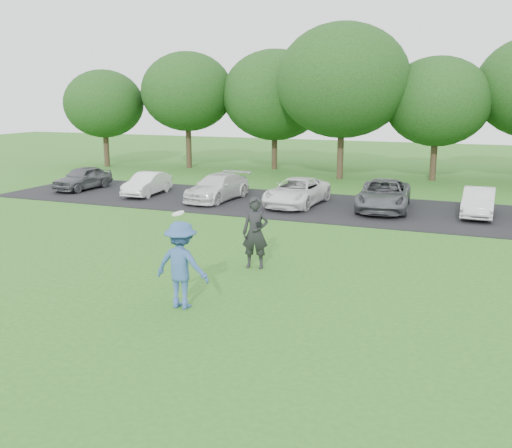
{
  "coord_description": "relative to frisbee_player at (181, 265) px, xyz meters",
  "views": [
    {
      "loc": [
        5.52,
        -10.42,
        4.68
      ],
      "look_at": [
        0.0,
        3.5,
        1.3
      ],
      "focal_mm": 40.0,
      "sensor_mm": 36.0,
      "label": 1
    }
  ],
  "objects": [
    {
      "name": "tree_row",
      "position": [
        2.04,
        22.46,
        3.92
      ],
      "size": [
        42.39,
        9.85,
        8.64
      ],
      "color": "#38281C",
      "rests_on": "ground"
    },
    {
      "name": "parking_lot",
      "position": [
        0.52,
        12.7,
        -0.98
      ],
      "size": [
        32.0,
        6.5,
        0.03
      ],
      "primitive_type": "cube",
      "color": "black",
      "rests_on": "ground"
    },
    {
      "name": "frisbee_player",
      "position": [
        0.0,
        0.0,
        0.0
      ],
      "size": [
        1.28,
        0.74,
        2.28
      ],
      "color": "#365A99",
      "rests_on": "ground"
    },
    {
      "name": "parked_cars",
      "position": [
        0.71,
        12.71,
        -0.37
      ],
      "size": [
        27.92,
        4.9,
        1.24
      ],
      "color": "#54565C",
      "rests_on": "parking_lot"
    },
    {
      "name": "ground",
      "position": [
        0.52,
        -0.3,
        -0.99
      ],
      "size": [
        100.0,
        100.0,
        0.0
      ],
      "primitive_type": "plane",
      "color": "#30661D",
      "rests_on": "ground"
    },
    {
      "name": "camera_bystander",
      "position": [
        0.42,
        3.42,
        0.0
      ],
      "size": [
        0.8,
        0.61,
        1.99
      ],
      "color": "black",
      "rests_on": "ground"
    }
  ]
}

